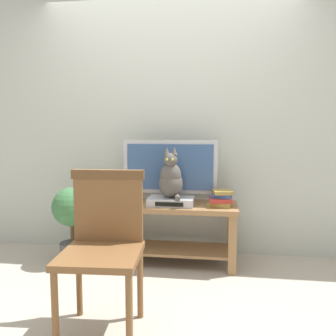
% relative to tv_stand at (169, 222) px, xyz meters
% --- Properties ---
extents(ground_plane, '(12.00, 12.00, 0.00)m').
position_rel_tv_stand_xyz_m(ground_plane, '(-0.03, -0.62, -0.38)').
color(ground_plane, '#ADA393').
extents(back_wall, '(7.00, 0.12, 2.80)m').
position_rel_tv_stand_xyz_m(back_wall, '(-0.03, 0.39, 1.02)').
color(back_wall, '#B7BCB2').
rests_on(back_wall, ground).
extents(tv_stand, '(1.25, 0.48, 0.56)m').
position_rel_tv_stand_xyz_m(tv_stand, '(0.00, 0.00, 0.00)').
color(tv_stand, olive).
rests_on(tv_stand, ground).
extents(tv, '(0.88, 0.20, 0.58)m').
position_rel_tv_stand_xyz_m(tv, '(0.00, 0.10, 0.49)').
color(tv, '#B7B7BC').
rests_on(tv, tv_stand).
extents(media_box, '(0.41, 0.27, 0.07)m').
position_rel_tv_stand_xyz_m(media_box, '(0.03, -0.06, 0.21)').
color(media_box, '#BCBCC1').
rests_on(media_box, tv_stand).
extents(cat, '(0.22, 0.30, 0.46)m').
position_rel_tv_stand_xyz_m(cat, '(0.03, -0.07, 0.42)').
color(cat, '#514C47').
rests_on(cat, media_box).
extents(wooden_chair, '(0.50, 0.50, 0.99)m').
position_rel_tv_stand_xyz_m(wooden_chair, '(-0.25, -1.11, 0.19)').
color(wooden_chair, brown).
rests_on(wooden_chair, ground).
extents(book_stack, '(0.23, 0.20, 0.15)m').
position_rel_tv_stand_xyz_m(book_stack, '(0.47, -0.05, 0.24)').
color(book_stack, olive).
rests_on(book_stack, tv_stand).
extents(potted_plant, '(0.36, 0.36, 0.71)m').
position_rel_tv_stand_xyz_m(potted_plant, '(-0.89, -0.11, 0.06)').
color(potted_plant, '#47474C').
rests_on(potted_plant, ground).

